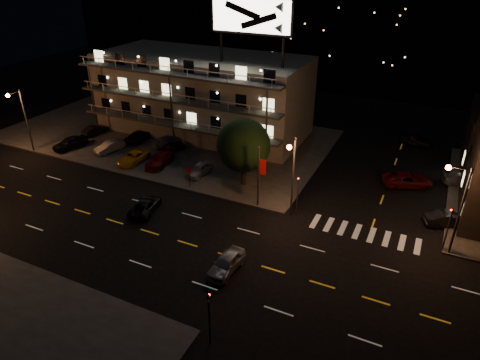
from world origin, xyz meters
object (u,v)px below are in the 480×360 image
at_px(tree, 243,147).
at_px(lot_car_2, 133,157).
at_px(lot_car_4, 199,170).
at_px(side_car_0, 448,219).
at_px(road_car_west, 145,206).
at_px(lot_car_7, 168,141).
at_px(road_car_east, 226,263).

height_order(tree, lot_car_2, tree).
height_order(lot_car_4, side_car_0, lot_car_4).
xyz_separation_m(lot_car_2, lot_car_4, (8.78, 0.53, 0.03)).
height_order(lot_car_2, road_car_west, lot_car_2).
xyz_separation_m(lot_car_7, road_car_east, (17.98, -18.57, -0.12)).
distance_m(lot_car_2, road_car_east, 22.77).
bearing_deg(lot_car_4, lot_car_2, -172.26).
relative_size(lot_car_7, side_car_0, 1.09).
bearing_deg(road_car_east, road_car_west, 161.24).
distance_m(tree, road_car_west, 11.59).
xyz_separation_m(road_car_east, road_car_west, (-11.11, 4.42, -0.09)).
relative_size(lot_car_4, road_car_east, 0.93).
relative_size(road_car_east, road_car_west, 0.93).
height_order(lot_car_4, road_car_east, lot_car_4).
distance_m(lot_car_2, lot_car_7, 6.02).
bearing_deg(tree, road_car_west, -125.02).
height_order(lot_car_2, side_car_0, side_car_0).
height_order(lot_car_2, lot_car_7, lot_car_7).
relative_size(lot_car_4, road_car_west, 0.87).
relative_size(lot_car_2, lot_car_7, 0.97).
relative_size(tree, lot_car_7, 1.60).
bearing_deg(tree, lot_car_4, -177.83).
bearing_deg(road_car_west, tree, -137.30).
xyz_separation_m(tree, road_car_west, (-6.26, -8.94, -3.91)).
height_order(tree, side_car_0, tree).
bearing_deg(lot_car_7, road_car_west, 138.89).
xyz_separation_m(lot_car_2, lot_car_7, (0.97, 5.94, 0.05)).
bearing_deg(road_car_west, lot_car_4, -108.36).
bearing_deg(road_car_west, lot_car_7, -76.38).
relative_size(tree, road_car_east, 1.79).
bearing_deg(lot_car_7, tree, -178.67).
relative_size(tree, road_car_west, 1.66).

